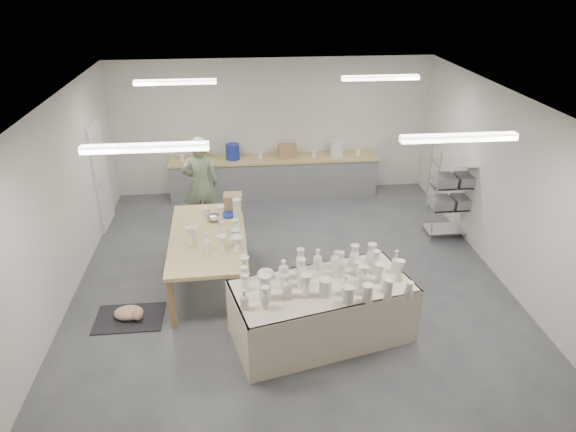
{
  "coord_description": "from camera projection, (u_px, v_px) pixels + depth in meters",
  "views": [
    {
      "loc": [
        -0.78,
        -7.05,
        4.77
      ],
      "look_at": [
        -0.01,
        0.44,
        1.05
      ],
      "focal_mm": 32.0,
      "sensor_mm": 36.0,
      "label": 1
    }
  ],
  "objects": [
    {
      "name": "red_stool",
      "position": [
        204.0,
        208.0,
        10.37
      ],
      "size": [
        0.38,
        0.38,
        0.35
      ],
      "rotation": [
        0.0,
        0.0,
        0.02
      ],
      "color": "maroon",
      "rests_on": "ground"
    },
    {
      "name": "cat",
      "position": [
        130.0,
        313.0,
        7.6
      ],
      "size": [
        0.48,
        0.37,
        0.19
      ],
      "rotation": [
        0.0,
        0.0,
        0.19
      ],
      "color": "white",
      "rests_on": "rug"
    },
    {
      "name": "drying_table",
      "position": [
        322.0,
        309.0,
        7.11
      ],
      "size": [
        2.64,
        1.72,
        1.23
      ],
      "rotation": [
        0.0,
        0.0,
        0.24
      ],
      "color": "olive",
      "rests_on": "ground"
    },
    {
      "name": "potter",
      "position": [
        201.0,
        184.0,
        9.85
      ],
      "size": [
        0.73,
        0.51,
        1.9
      ],
      "primitive_type": "imported",
      "rotation": [
        0.0,
        0.0,
        3.22
      ],
      "color": "gray",
      "rests_on": "ground"
    },
    {
      "name": "back_counter",
      "position": [
        274.0,
        175.0,
        11.54
      ],
      "size": [
        4.6,
        0.6,
        1.24
      ],
      "color": "tan",
      "rests_on": "ground"
    },
    {
      "name": "rug",
      "position": [
        130.0,
        318.0,
        7.66
      ],
      "size": [
        1.0,
        0.7,
        0.02
      ],
      "primitive_type": "cube",
      "color": "black",
      "rests_on": "ground"
    },
    {
      "name": "wire_shelf",
      "position": [
        453.0,
        192.0,
        9.6
      ],
      "size": [
        0.88,
        0.48,
        1.8
      ],
      "color": "silver",
      "rests_on": "ground"
    },
    {
      "name": "work_table",
      "position": [
        214.0,
        234.0,
        8.21
      ],
      "size": [
        1.25,
        2.41,
        1.25
      ],
      "rotation": [
        0.0,
        0.0,
        0.03
      ],
      "color": "tan",
      "rests_on": "ground"
    },
    {
      "name": "room",
      "position": [
        284.0,
        166.0,
        7.63
      ],
      "size": [
        8.0,
        8.02,
        3.0
      ],
      "color": "#424449",
      "rests_on": "ground"
    }
  ]
}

